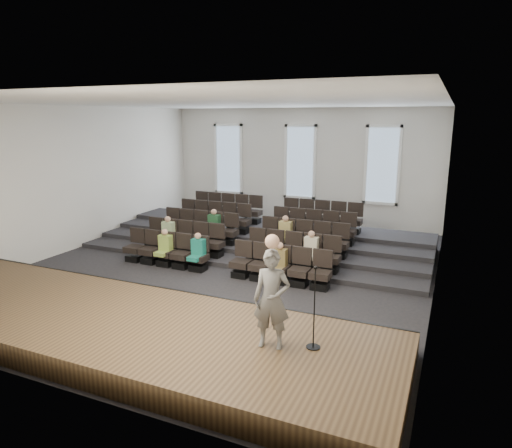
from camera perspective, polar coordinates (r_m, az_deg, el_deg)
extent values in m
plane|color=black|center=(14.35, -3.49, -5.49)|extent=(14.00, 14.00, 0.00)
cube|color=white|center=(13.61, -3.79, 14.93)|extent=(12.00, 14.00, 0.02)
cube|color=silver|center=(20.21, 5.58, 7.17)|extent=(12.00, 0.04, 5.00)
cube|color=silver|center=(8.30, -26.40, -2.74)|extent=(12.00, 0.04, 5.00)
cube|color=silver|center=(17.34, -21.69, 5.33)|extent=(0.04, 14.00, 5.00)
cube|color=silver|center=(12.26, 22.28, 2.40)|extent=(0.04, 14.00, 5.00)
cube|color=#4F3A22|center=(10.32, -16.82, -12.25)|extent=(11.80, 3.60, 0.50)
cube|color=black|center=(11.59, -11.11, -9.04)|extent=(11.80, 0.06, 0.52)
cube|color=black|center=(16.34, 0.23, -2.86)|extent=(11.80, 4.80, 0.15)
cube|color=black|center=(16.78, 0.94, -2.16)|extent=(11.80, 3.75, 0.30)
cube|color=black|center=(17.23, 1.62, -1.50)|extent=(11.80, 2.70, 0.45)
cube|color=black|center=(17.68, 2.26, -0.87)|extent=(11.80, 1.65, 0.60)
cube|color=black|center=(15.48, -14.90, -4.13)|extent=(0.47, 0.43, 0.20)
cube|color=black|center=(15.40, -14.97, -3.03)|extent=(0.55, 0.50, 0.19)
cube|color=black|center=(15.45, -14.58, -1.37)|extent=(0.55, 0.08, 0.50)
cube|color=black|center=(15.13, -13.12, -4.43)|extent=(0.47, 0.43, 0.20)
cube|color=black|center=(15.04, -13.18, -3.31)|extent=(0.55, 0.50, 0.19)
cube|color=black|center=(15.09, -12.78, -1.61)|extent=(0.55, 0.08, 0.50)
cube|color=black|center=(14.79, -11.24, -4.75)|extent=(0.47, 0.43, 0.20)
cube|color=black|center=(14.70, -11.30, -3.60)|extent=(0.55, 0.50, 0.19)
cube|color=black|center=(14.75, -10.90, -1.86)|extent=(0.55, 0.08, 0.50)
cube|color=black|center=(14.46, -9.28, -5.07)|extent=(0.47, 0.43, 0.20)
cube|color=black|center=(14.37, -9.33, -3.90)|extent=(0.55, 0.50, 0.19)
cube|color=black|center=(14.43, -8.93, -2.12)|extent=(0.55, 0.08, 0.50)
cube|color=black|center=(14.16, -7.23, -5.40)|extent=(0.47, 0.43, 0.20)
cube|color=black|center=(14.06, -7.27, -4.21)|extent=(0.55, 0.50, 0.19)
cube|color=black|center=(14.12, -6.88, -2.39)|extent=(0.55, 0.08, 0.50)
cube|color=black|center=(13.50, -1.90, -6.23)|extent=(0.47, 0.43, 0.20)
cube|color=black|center=(13.41, -1.91, -4.98)|extent=(0.55, 0.50, 0.19)
cube|color=black|center=(13.47, -1.54, -3.07)|extent=(0.55, 0.08, 0.50)
cube|color=black|center=(13.27, 0.45, -6.58)|extent=(0.47, 0.43, 0.20)
cube|color=black|center=(13.17, 0.45, -5.31)|extent=(0.55, 0.50, 0.19)
cube|color=black|center=(13.23, 0.81, -3.36)|extent=(0.55, 0.08, 0.50)
cube|color=black|center=(13.06, 2.89, -6.93)|extent=(0.47, 0.43, 0.20)
cube|color=black|center=(12.96, 2.90, -5.64)|extent=(0.55, 0.50, 0.19)
cube|color=black|center=(13.02, 3.25, -3.66)|extent=(0.55, 0.08, 0.50)
cube|color=black|center=(12.87, 5.40, -7.27)|extent=(0.47, 0.43, 0.20)
cube|color=black|center=(12.77, 5.43, -5.97)|extent=(0.55, 0.50, 0.19)
cube|color=black|center=(12.83, 5.77, -3.96)|extent=(0.55, 0.08, 0.50)
cube|color=black|center=(12.71, 7.99, -7.62)|extent=(0.47, 0.43, 0.20)
cube|color=black|center=(12.61, 8.04, -6.30)|extent=(0.55, 0.50, 0.19)
cube|color=black|center=(12.67, 8.36, -4.25)|extent=(0.55, 0.08, 0.50)
cube|color=black|center=(16.24, -12.64, -2.65)|extent=(0.47, 0.43, 0.20)
cube|color=black|center=(16.16, -12.70, -1.59)|extent=(0.55, 0.50, 0.19)
cube|color=black|center=(16.22, -12.34, -0.02)|extent=(0.55, 0.08, 0.50)
cube|color=black|center=(15.90, -10.89, -2.90)|extent=(0.47, 0.43, 0.20)
cube|color=black|center=(15.82, -10.94, -1.82)|extent=(0.55, 0.50, 0.19)
cube|color=black|center=(15.88, -10.58, -0.22)|extent=(0.55, 0.08, 0.50)
cube|color=black|center=(15.57, -9.07, -3.16)|extent=(0.47, 0.43, 0.20)
cube|color=black|center=(15.49, -9.11, -2.06)|extent=(0.55, 0.50, 0.19)
cube|color=black|center=(15.56, -8.75, -0.42)|extent=(0.55, 0.08, 0.50)
cube|color=black|center=(15.27, -7.17, -3.43)|extent=(0.47, 0.43, 0.20)
cube|color=black|center=(15.18, -7.20, -2.31)|extent=(0.55, 0.50, 0.19)
cube|color=black|center=(15.25, -6.84, -0.64)|extent=(0.55, 0.08, 0.50)
cube|color=black|center=(14.98, -5.19, -3.71)|extent=(0.47, 0.43, 0.20)
cube|color=black|center=(14.89, -5.21, -2.57)|extent=(0.55, 0.50, 0.19)
cube|color=black|center=(14.97, -4.86, -0.86)|extent=(0.55, 0.08, 0.50)
cube|color=black|center=(14.36, -0.10, -4.40)|extent=(0.47, 0.43, 0.20)
cube|color=black|center=(14.27, -0.10, -3.21)|extent=(0.55, 0.50, 0.19)
cube|color=black|center=(14.35, 0.24, -1.42)|extent=(0.55, 0.08, 0.50)
cube|color=black|center=(14.14, 2.14, -4.69)|extent=(0.47, 0.43, 0.20)
cube|color=black|center=(14.05, 2.15, -3.49)|extent=(0.55, 0.50, 0.19)
cube|color=black|center=(14.13, 2.47, -1.67)|extent=(0.55, 0.08, 0.50)
cube|color=black|center=(13.94, 4.44, -4.98)|extent=(0.47, 0.43, 0.20)
cube|color=black|center=(13.85, 4.46, -3.76)|extent=(0.55, 0.50, 0.19)
cube|color=black|center=(13.93, 4.77, -1.92)|extent=(0.55, 0.08, 0.50)
cube|color=black|center=(13.77, 6.80, -5.27)|extent=(0.47, 0.43, 0.20)
cube|color=black|center=(13.68, 6.84, -4.04)|extent=(0.55, 0.50, 0.19)
cube|color=black|center=(13.76, 7.14, -2.17)|extent=(0.55, 0.08, 0.50)
cube|color=black|center=(13.62, 9.23, -5.56)|extent=(0.47, 0.43, 0.20)
cube|color=black|center=(13.53, 9.27, -4.32)|extent=(0.55, 0.50, 0.19)
cube|color=black|center=(13.61, 9.56, -2.42)|extent=(0.55, 0.08, 0.50)
cube|color=black|center=(17.02, -10.59, -1.30)|extent=(0.47, 0.42, 0.20)
cube|color=black|center=(16.95, -10.64, -0.28)|extent=(0.55, 0.50, 0.19)
cube|color=black|center=(17.03, -10.30, 1.21)|extent=(0.55, 0.08, 0.50)
cube|color=black|center=(16.70, -8.89, -1.51)|extent=(0.47, 0.42, 0.20)
cube|color=black|center=(16.62, -8.92, -0.48)|extent=(0.55, 0.50, 0.19)
cube|color=black|center=(16.71, -8.59, 1.04)|extent=(0.55, 0.08, 0.50)
cube|color=black|center=(16.39, -7.12, -1.73)|extent=(0.47, 0.42, 0.20)
cube|color=black|center=(16.32, -7.15, -0.68)|extent=(0.55, 0.50, 0.19)
cube|color=black|center=(16.40, -6.81, 0.87)|extent=(0.55, 0.08, 0.50)
cube|color=black|center=(16.10, -5.28, -1.96)|extent=(0.47, 0.42, 0.20)
cube|color=black|center=(16.02, -5.30, -0.89)|extent=(0.55, 0.50, 0.19)
cube|color=black|center=(16.11, -4.97, 0.69)|extent=(0.55, 0.08, 0.50)
cube|color=black|center=(15.83, -3.37, -2.19)|extent=(0.47, 0.42, 0.20)
cube|color=black|center=(15.75, -3.39, -1.10)|extent=(0.55, 0.50, 0.19)
cube|color=black|center=(15.84, -3.06, 0.51)|extent=(0.55, 0.08, 0.50)
cube|color=black|center=(15.25, 1.50, -2.77)|extent=(0.47, 0.42, 0.20)
cube|color=black|center=(15.16, 1.50, -1.64)|extent=(0.55, 0.50, 0.19)
cube|color=black|center=(15.25, 1.81, 0.03)|extent=(0.55, 0.08, 0.50)
cube|color=black|center=(15.04, 3.61, -3.02)|extent=(0.47, 0.42, 0.20)
cube|color=black|center=(14.96, 3.63, -1.88)|extent=(0.55, 0.50, 0.19)
cube|color=black|center=(15.05, 3.93, -0.18)|extent=(0.55, 0.08, 0.50)
cube|color=black|center=(14.85, 5.79, -3.27)|extent=(0.47, 0.42, 0.20)
cube|color=black|center=(14.77, 5.82, -2.11)|extent=(0.55, 0.50, 0.19)
cube|color=black|center=(14.86, 6.11, -0.39)|extent=(0.55, 0.08, 0.50)
cube|color=black|center=(14.69, 8.02, -3.52)|extent=(0.47, 0.42, 0.20)
cube|color=black|center=(14.60, 8.06, -2.35)|extent=(0.55, 0.50, 0.19)
cube|color=black|center=(14.70, 8.33, -0.61)|extent=(0.55, 0.08, 0.50)
cube|color=black|center=(14.55, 10.30, -3.77)|extent=(0.47, 0.42, 0.20)
cube|color=black|center=(14.46, 10.35, -2.59)|extent=(0.55, 0.50, 0.19)
cube|color=black|center=(14.56, 10.61, -0.83)|extent=(0.55, 0.08, 0.50)
cube|color=black|center=(17.84, -8.73, -0.07)|extent=(0.47, 0.42, 0.20)
cube|color=black|center=(17.77, -8.76, 0.90)|extent=(0.55, 0.50, 0.19)
cube|color=black|center=(17.86, -8.45, 2.32)|extent=(0.55, 0.08, 0.50)
cube|color=black|center=(17.53, -7.07, -0.25)|extent=(0.47, 0.42, 0.20)
cube|color=black|center=(17.46, -7.10, 0.74)|extent=(0.55, 0.50, 0.19)
cube|color=black|center=(17.56, -6.79, 2.18)|extent=(0.55, 0.08, 0.50)
cube|color=black|center=(17.24, -5.35, -0.43)|extent=(0.47, 0.42, 0.20)
cube|color=black|center=(17.17, -5.37, 0.57)|extent=(0.55, 0.50, 0.19)
cube|color=black|center=(17.26, -5.07, 2.04)|extent=(0.55, 0.08, 0.50)
cube|color=black|center=(16.96, -3.58, -0.63)|extent=(0.47, 0.42, 0.20)
cube|color=black|center=(16.89, -3.59, 0.39)|extent=(0.55, 0.50, 0.19)
cube|color=black|center=(16.99, -3.29, 1.89)|extent=(0.55, 0.08, 0.50)
cube|color=black|center=(16.70, -1.75, -0.82)|extent=(0.47, 0.42, 0.20)
cube|color=black|center=(16.63, -1.75, 0.21)|extent=(0.55, 0.50, 0.19)
cube|color=black|center=(16.73, -1.45, 1.73)|extent=(0.55, 0.08, 0.50)
cube|color=black|center=(16.15, 2.91, -1.32)|extent=(0.47, 0.42, 0.20)
cube|color=black|center=(16.08, 2.92, -0.25)|extent=(0.55, 0.50, 0.19)
cube|color=black|center=(16.18, 3.20, 1.32)|extent=(0.55, 0.08, 0.50)
cube|color=black|center=(15.95, 4.92, -1.53)|extent=(0.47, 0.42, 0.20)
cube|color=black|center=(15.88, 4.94, -0.45)|extent=(0.55, 0.50, 0.19)
cube|color=black|center=(15.98, 5.22, 1.14)|extent=(0.55, 0.08, 0.50)
cube|color=black|center=(15.78, 6.98, -1.75)|extent=(0.47, 0.42, 0.20)
cube|color=black|center=(15.70, 7.02, -0.66)|extent=(0.55, 0.50, 0.19)
cube|color=black|center=(15.81, 7.28, 0.95)|extent=(0.55, 0.08, 0.50)
cube|color=black|center=(15.63, 9.09, -1.97)|extent=(0.47, 0.42, 0.20)
cube|color=black|center=(15.55, 9.13, -0.86)|extent=(0.55, 0.50, 0.19)
cube|color=black|center=(15.66, 9.38, 0.76)|extent=(0.55, 0.08, 0.50)
cube|color=black|center=(15.49, 11.24, -2.19)|extent=(0.47, 0.42, 0.20)
cube|color=black|center=(15.42, 11.29, -1.08)|extent=(0.55, 0.50, 0.19)
cube|color=black|center=(15.52, 11.52, 0.57)|extent=(0.55, 0.08, 0.50)
cube|color=black|center=(18.68, -7.03, 1.05)|extent=(0.47, 0.42, 0.20)
cube|color=black|center=(18.61, -7.06, 1.99)|extent=(0.55, 0.50, 0.19)
cube|color=black|center=(18.72, -6.76, 3.33)|extent=(0.55, 0.08, 0.50)
cube|color=black|center=(18.38, -5.42, 0.90)|extent=(0.47, 0.42, 0.20)
cube|color=black|center=(18.32, -5.44, 1.85)|extent=(0.55, 0.50, 0.19)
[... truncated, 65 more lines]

